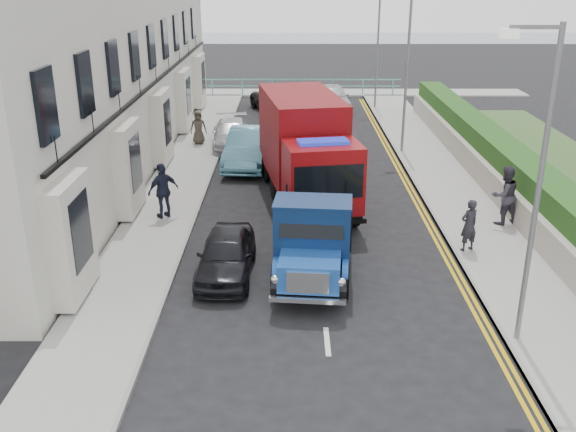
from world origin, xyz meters
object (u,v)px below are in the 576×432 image
at_px(lamp_near, 535,174).
at_px(parked_car_front, 226,254).
at_px(lamp_mid, 404,65).
at_px(lamp_far, 376,41).
at_px(red_lorry, 305,147).
at_px(pedestrian_east_near, 469,225).
at_px(bedford_lorry, 313,245).

bearing_deg(lamp_near, parked_car_front, 153.25).
bearing_deg(lamp_mid, lamp_far, 90.00).
relative_size(lamp_near, red_lorry, 0.94).
bearing_deg(pedestrian_east_near, bedford_lorry, -3.06).
bearing_deg(parked_car_front, pedestrian_east_near, 13.21).
bearing_deg(bedford_lorry, lamp_near, -28.67).
bearing_deg(pedestrian_east_near, lamp_far, -114.26).
bearing_deg(pedestrian_east_near, red_lorry, -70.68).
height_order(lamp_far, parked_car_front, lamp_far).
relative_size(lamp_mid, lamp_far, 1.00).
bearing_deg(lamp_far, red_lorry, -105.33).
distance_m(bedford_lorry, parked_car_front, 2.44).
distance_m(lamp_far, red_lorry, 17.05).
xyz_separation_m(lamp_mid, pedestrian_east_near, (0.22, -11.16, -3.08)).
height_order(lamp_near, parked_car_front, lamp_near).
xyz_separation_m(lamp_near, parked_car_front, (-6.78, 3.42, -3.38)).
height_order(bedford_lorry, parked_car_front, bedford_lorry).
xyz_separation_m(lamp_far, parked_car_front, (-6.78, -22.58, -3.38)).
bearing_deg(lamp_far, lamp_mid, -90.00).
bearing_deg(pedestrian_east_near, lamp_near, 62.50).
xyz_separation_m(lamp_mid, bedford_lorry, (-4.42, -13.02, -2.91)).
distance_m(lamp_near, pedestrian_east_near, 5.74).
bearing_deg(parked_car_front, lamp_far, 75.03).
bearing_deg(red_lorry, bedford_lorry, -99.30).
distance_m(red_lorry, pedestrian_east_near, 6.83).
bearing_deg(parked_car_front, bedford_lorry, -8.74).
bearing_deg(lamp_near, pedestrian_east_near, 87.36).
distance_m(lamp_mid, parked_car_front, 14.69).
bearing_deg(red_lorry, lamp_near, -74.95).
height_order(lamp_near, lamp_mid, same).
height_order(bedford_lorry, red_lorry, red_lorry).
bearing_deg(lamp_near, bedford_lorry, 146.01).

